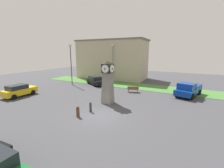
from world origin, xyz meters
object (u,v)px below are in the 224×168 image
at_px(car_end_of_row, 19,90).
at_px(bench, 133,89).
at_px(clock_tower, 108,83).
at_px(bollard_near_tower, 78,111).
at_px(bollard_mid_row, 91,107).
at_px(street_lamp_near_road, 71,62).
at_px(pickup_truck, 188,89).
at_px(car_far_lot, 96,80).
at_px(street_lamp_far_side, 113,61).

bearing_deg(car_end_of_row, bench, 35.90).
xyz_separation_m(clock_tower, bollard_near_tower, (-0.43, -4.60, -1.82)).
bearing_deg(clock_tower, bollard_mid_row, -92.72).
height_order(car_end_of_row, bench, car_end_of_row).
bearing_deg(bollard_near_tower, street_lamp_near_road, 135.13).
bearing_deg(car_end_of_row, pickup_truck, 28.82).
xyz_separation_m(clock_tower, car_end_of_row, (-11.63, -3.23, -1.54)).
relative_size(car_far_lot, bench, 2.76).
bearing_deg(pickup_truck, bollard_near_tower, -124.71).
bearing_deg(bollard_mid_row, bollard_near_tower, -100.88).
relative_size(bench, street_lamp_near_road, 0.24).
xyz_separation_m(car_far_lot, bench, (7.79, -1.73, -0.26)).
bearing_deg(bench, bollard_near_tower, -97.15).
xyz_separation_m(car_far_lot, street_lamp_far_side, (1.15, 4.42, 3.33)).
bearing_deg(car_far_lot, clock_tower, -47.51).
xyz_separation_m(clock_tower, car_far_lot, (-6.92, 7.55, -1.56)).
bearing_deg(bollard_near_tower, street_lamp_far_side, 107.85).
xyz_separation_m(car_far_lot, pickup_truck, (14.90, 0.01, 0.15)).
relative_size(pickup_truck, street_lamp_near_road, 0.74).
height_order(street_lamp_near_road, street_lamp_far_side, street_lamp_far_side).
height_order(clock_tower, pickup_truck, clock_tower).
distance_m(clock_tower, street_lamp_near_road, 12.12).
distance_m(bollard_near_tower, bollard_mid_row, 1.52).
distance_m(clock_tower, bollard_mid_row, 3.61).
bearing_deg(pickup_truck, car_end_of_row, -151.18).
bearing_deg(street_lamp_far_side, clock_tower, -64.27).
bearing_deg(street_lamp_far_side, street_lamp_near_road, -127.26).
distance_m(car_far_lot, pickup_truck, 14.90).
height_order(bollard_near_tower, car_far_lot, car_far_lot).
relative_size(car_end_of_row, pickup_truck, 0.78).
bearing_deg(bollard_mid_row, clock_tower, 87.28).
relative_size(clock_tower, pickup_truck, 0.91).
bearing_deg(bollard_mid_row, street_lamp_near_road, 140.46).
distance_m(bollard_mid_row, car_far_lot, 12.62).
height_order(bollard_near_tower, street_lamp_near_road, street_lamp_near_road).
bearing_deg(car_end_of_row, bollard_mid_row, 0.67).
bearing_deg(car_far_lot, street_lamp_far_side, 75.42).
bearing_deg(street_lamp_near_road, car_far_lot, 28.10).
bearing_deg(car_far_lot, bollard_near_tower, -61.92).
distance_m(bollard_near_tower, street_lamp_near_road, 14.82).
relative_size(pickup_truck, street_lamp_far_side, 0.73).
bearing_deg(car_end_of_row, clock_tower, 15.54).
height_order(clock_tower, car_end_of_row, clock_tower).
bearing_deg(street_lamp_near_road, car_end_of_row, -96.44).
distance_m(car_far_lot, street_lamp_near_road, 5.32).
height_order(clock_tower, street_lamp_far_side, street_lamp_far_side).
bearing_deg(car_far_lot, bench, -12.55).
distance_m(bollard_mid_row, car_end_of_row, 11.49).
height_order(bollard_mid_row, bench, bollard_mid_row).
xyz_separation_m(car_end_of_row, pickup_truck, (19.62, 10.79, 0.13)).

